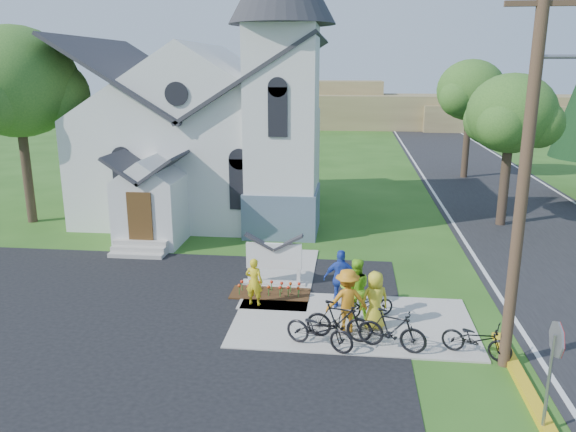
# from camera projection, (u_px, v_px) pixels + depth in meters

# --- Properties ---
(ground) EXTENTS (120.00, 120.00, 0.00)m
(ground) POSITION_uv_depth(u_px,v_px,m) (300.00, 328.00, 16.19)
(ground) COLOR #2A5518
(ground) RESTS_ON ground
(parking_lot) EXTENTS (20.00, 16.00, 0.02)m
(parking_lot) POSITION_uv_depth(u_px,v_px,m) (33.00, 348.00, 15.02)
(parking_lot) COLOR black
(parking_lot) RESTS_ON ground
(road) EXTENTS (8.00, 90.00, 0.02)m
(road) POSITION_uv_depth(u_px,v_px,m) (515.00, 210.00, 29.50)
(road) COLOR black
(road) RESTS_ON ground
(sidewalk) EXTENTS (7.00, 4.00, 0.05)m
(sidewalk) POSITION_uv_depth(u_px,v_px,m) (352.00, 322.00, 16.50)
(sidewalk) COLOR #AAA499
(sidewalk) RESTS_ON ground
(church) EXTENTS (12.35, 12.00, 13.00)m
(church) POSITION_uv_depth(u_px,v_px,m) (213.00, 110.00, 27.42)
(church) COLOR silver
(church) RESTS_ON ground
(church_sign) EXTENTS (2.20, 0.40, 1.70)m
(church_sign) POSITION_uv_depth(u_px,v_px,m) (274.00, 257.00, 19.13)
(church_sign) COLOR #AAA499
(church_sign) RESTS_ON ground
(flower_bed) EXTENTS (2.60, 1.10, 0.07)m
(flower_bed) POSITION_uv_depth(u_px,v_px,m) (270.00, 294.00, 18.52)
(flower_bed) COLOR #37200F
(flower_bed) RESTS_ON ground
(utility_pole) EXTENTS (3.45, 0.28, 10.00)m
(utility_pole) POSITION_uv_depth(u_px,v_px,m) (530.00, 152.00, 12.78)
(utility_pole) COLOR #4D3326
(utility_pole) RESTS_ON ground
(stop_sign) EXTENTS (0.11, 0.76, 2.48)m
(stop_sign) POSITION_uv_depth(u_px,v_px,m) (554.00, 354.00, 11.11)
(stop_sign) COLOR gray
(stop_sign) RESTS_ON ground
(tree_lot_corner) EXTENTS (5.60, 5.60, 9.15)m
(tree_lot_corner) POSITION_uv_depth(u_px,v_px,m) (16.00, 82.00, 25.61)
(tree_lot_corner) COLOR #36291D
(tree_lot_corner) RESTS_ON ground
(tree_road_near) EXTENTS (4.00, 4.00, 7.05)m
(tree_road_near) POSITION_uv_depth(u_px,v_px,m) (511.00, 114.00, 25.45)
(tree_road_near) COLOR #36291D
(tree_road_near) RESTS_ON ground
(tree_road_mid) EXTENTS (4.40, 4.40, 7.80)m
(tree_road_mid) POSITION_uv_depth(u_px,v_px,m) (471.00, 91.00, 36.77)
(tree_road_mid) COLOR #36291D
(tree_road_mid) RESTS_ON ground
(distant_hills) EXTENTS (61.00, 10.00, 5.60)m
(distant_hills) POSITION_uv_depth(u_px,v_px,m) (369.00, 110.00, 69.36)
(distant_hills) COLOR olive
(distant_hills) RESTS_ON ground
(cyclist_0) EXTENTS (0.61, 0.46, 1.53)m
(cyclist_0) POSITION_uv_depth(u_px,v_px,m) (254.00, 282.00, 17.46)
(cyclist_0) COLOR gold
(cyclist_0) RESTS_ON sidewalk
(bike_0) EXTENTS (2.06, 1.37, 1.02)m
(bike_0) POSITION_uv_depth(u_px,v_px,m) (320.00, 330.00, 14.82)
(bike_0) COLOR black
(bike_0) RESTS_ON sidewalk
(cyclist_1) EXTENTS (0.97, 0.79, 1.86)m
(cyclist_1) POSITION_uv_depth(u_px,v_px,m) (355.00, 289.00, 16.48)
(cyclist_1) COLOR #8CE12A
(cyclist_1) RESTS_ON sidewalk
(bike_1) EXTENTS (1.90, 0.87, 1.10)m
(bike_1) POSITION_uv_depth(u_px,v_px,m) (339.00, 321.00, 15.26)
(bike_1) COLOR black
(bike_1) RESTS_ON sidewalk
(cyclist_2) EXTENTS (1.11, 0.50, 1.85)m
(cyclist_2) POSITION_uv_depth(u_px,v_px,m) (341.00, 279.00, 17.24)
(cyclist_2) COLOR #2544B9
(cyclist_2) RESTS_ON sidewalk
(bike_2) EXTENTS (1.65, 1.12, 0.82)m
(bike_2) POSITION_uv_depth(u_px,v_px,m) (369.00, 304.00, 16.66)
(bike_2) COLOR black
(bike_2) RESTS_ON sidewalk
(cyclist_3) EXTENTS (1.33, 0.96, 1.85)m
(cyclist_3) POSITION_uv_depth(u_px,v_px,m) (347.00, 301.00, 15.65)
(cyclist_3) COLOR orange
(cyclist_3) RESTS_ON sidewalk
(bike_3) EXTENTS (1.92, 1.06, 1.11)m
(bike_3) POSITION_uv_depth(u_px,v_px,m) (392.00, 330.00, 14.72)
(bike_3) COLOR black
(bike_3) RESTS_ON sidewalk
(cyclist_4) EXTENTS (0.97, 0.80, 1.70)m
(cyclist_4) POSITION_uv_depth(u_px,v_px,m) (375.00, 300.00, 15.87)
(cyclist_4) COLOR gold
(cyclist_4) RESTS_ON sidewalk
(bike_4) EXTENTS (1.89, 1.30, 0.94)m
(bike_4) POSITION_uv_depth(u_px,v_px,m) (477.00, 339.00, 14.40)
(bike_4) COLOR black
(bike_4) RESTS_ON sidewalk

